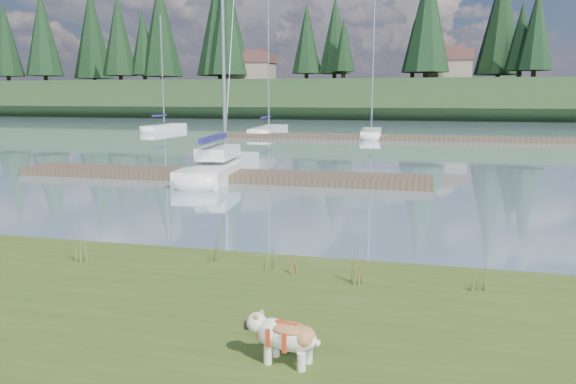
# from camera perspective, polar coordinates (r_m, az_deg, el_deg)

# --- Properties ---
(ground) EXTENTS (200.00, 200.00, 0.00)m
(ground) POSITION_cam_1_polar(r_m,az_deg,el_deg) (41.13, 8.79, 5.30)
(ground) COLOR #819CAB
(ground) RESTS_ON ground
(bank) EXTENTS (60.00, 9.00, 0.35)m
(bank) POSITION_cam_1_polar(r_m,az_deg,el_deg) (6.82, -22.57, -16.80)
(bank) COLOR #3E521C
(bank) RESTS_ON ground
(ridge) EXTENTS (200.00, 20.00, 5.00)m
(ridge) POSITION_cam_1_polar(r_m,az_deg,el_deg) (83.92, 11.65, 9.16)
(ridge) COLOR #20361A
(ridge) RESTS_ON ground
(bulldog) EXTENTS (0.85, 0.43, 0.50)m
(bulldog) POSITION_cam_1_polar(r_m,az_deg,el_deg) (6.08, -0.21, -14.30)
(bulldog) COLOR silver
(bulldog) RESTS_ON bank
(sailboat_main) EXTENTS (2.49, 8.38, 11.94)m
(sailboat_main) POSITION_cam_1_polar(r_m,az_deg,el_deg) (23.13, -6.41, 2.98)
(sailboat_main) COLOR white
(sailboat_main) RESTS_ON ground
(dock_near) EXTENTS (16.00, 2.00, 0.30)m
(dock_near) POSITION_cam_1_polar(r_m,az_deg,el_deg) (21.52, -7.30, 1.72)
(dock_near) COLOR #4C3D2C
(dock_near) RESTS_ON ground
(dock_far) EXTENTS (26.00, 2.20, 0.30)m
(dock_far) POSITION_cam_1_polar(r_m,az_deg,el_deg) (40.98, 11.60, 5.41)
(dock_far) COLOR #4C3D2C
(dock_far) RESTS_ON ground
(sailboat_bg_0) EXTENTS (1.56, 6.88, 10.05)m
(sailboat_bg_0) POSITION_cam_1_polar(r_m,az_deg,el_deg) (51.85, -12.14, 6.47)
(sailboat_bg_0) COLOR white
(sailboat_bg_0) RESTS_ON ground
(sailboat_bg_1) EXTENTS (2.37, 9.05, 13.24)m
(sailboat_bg_1) POSITION_cam_1_polar(r_m,az_deg,el_deg) (47.51, -1.76, 6.39)
(sailboat_bg_1) COLOR white
(sailboat_bg_1) RESTS_ON ground
(sailboat_bg_2) EXTENTS (1.99, 7.35, 10.98)m
(sailboat_bg_2) POSITION_cam_1_polar(r_m,az_deg,el_deg) (43.90, 8.48, 6.02)
(sailboat_bg_2) COLOR white
(sailboat_bg_2) RESTS_ON ground
(weed_0) EXTENTS (0.17, 0.14, 0.55)m
(weed_0) POSITION_cam_1_polar(r_m,az_deg,el_deg) (9.64, -7.40, -5.71)
(weed_0) COLOR #475B23
(weed_0) RESTS_ON bank
(weed_1) EXTENTS (0.17, 0.14, 0.42)m
(weed_1) POSITION_cam_1_polar(r_m,az_deg,el_deg) (9.16, -1.88, -6.81)
(weed_1) COLOR #475B23
(weed_1) RESTS_ON bank
(weed_2) EXTENTS (0.17, 0.14, 0.72)m
(weed_2) POSITION_cam_1_polar(r_m,az_deg,el_deg) (8.53, 7.15, -7.26)
(weed_2) COLOR #475B23
(weed_2) RESTS_ON bank
(weed_3) EXTENTS (0.17, 0.14, 0.66)m
(weed_3) POSITION_cam_1_polar(r_m,az_deg,el_deg) (10.20, -20.30, -5.12)
(weed_3) COLOR #475B23
(weed_3) RESTS_ON bank
(weed_4) EXTENTS (0.17, 0.14, 0.36)m
(weed_4) POSITION_cam_1_polar(r_m,az_deg,el_deg) (8.97, 0.61, -7.34)
(weed_4) COLOR #475B23
(weed_4) RESTS_ON bank
(weed_5) EXTENTS (0.17, 0.14, 0.54)m
(weed_5) POSITION_cam_1_polar(r_m,az_deg,el_deg) (8.61, 18.95, -8.11)
(weed_5) COLOR #475B23
(weed_5) RESTS_ON bank
(mud_lip) EXTENTS (60.00, 0.50, 0.14)m
(mud_lip) POSITION_cam_1_polar(r_m,az_deg,el_deg) (10.44, -7.97, -7.42)
(mud_lip) COLOR #33281C
(mud_lip) RESTS_ON ground
(conifer_0) EXTENTS (5.72, 5.72, 14.15)m
(conifer_0) POSITION_cam_1_polar(r_m,az_deg,el_deg) (98.00, -23.66, 14.56)
(conifer_0) COLOR #382619
(conifer_0) RESTS_ON ridge
(conifer_1) EXTENTS (4.40, 4.40, 11.30)m
(conifer_1) POSITION_cam_1_polar(r_m,az_deg,el_deg) (93.17, -14.48, 14.51)
(conifer_1) COLOR #382619
(conifer_1) RESTS_ON ridge
(conifer_2) EXTENTS (6.60, 6.60, 16.05)m
(conifer_2) POSITION_cam_1_polar(r_m,az_deg,el_deg) (84.57, -6.19, 16.81)
(conifer_2) COLOR #382619
(conifer_2) RESTS_ON ridge
(conifer_3) EXTENTS (4.84, 4.84, 12.25)m
(conifer_3) POSITION_cam_1_polar(r_m,az_deg,el_deg) (84.41, 4.79, 15.61)
(conifer_3) COLOR #382619
(conifer_3) RESTS_ON ridge
(conifer_4) EXTENTS (6.16, 6.16, 15.10)m
(conifer_4) POSITION_cam_1_polar(r_m,az_deg,el_deg) (77.47, 14.00, 16.90)
(conifer_4) COLOR #382619
(conifer_4) RESTS_ON ridge
(conifer_5) EXTENTS (3.96, 3.96, 10.35)m
(conifer_5) POSITION_cam_1_polar(r_m,az_deg,el_deg) (81.96, 22.64, 14.45)
(conifer_5) COLOR #382619
(conifer_5) RESTS_ON ridge
(house_0) EXTENTS (6.30, 5.30, 4.65)m
(house_0) POSITION_cam_1_polar(r_m,az_deg,el_deg) (84.95, -3.69, 12.59)
(house_0) COLOR gray
(house_0) RESTS_ON ridge
(house_1) EXTENTS (6.30, 5.30, 4.65)m
(house_1) POSITION_cam_1_polar(r_m,az_deg,el_deg) (81.96, 16.00, 12.35)
(house_1) COLOR gray
(house_1) RESTS_ON ridge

